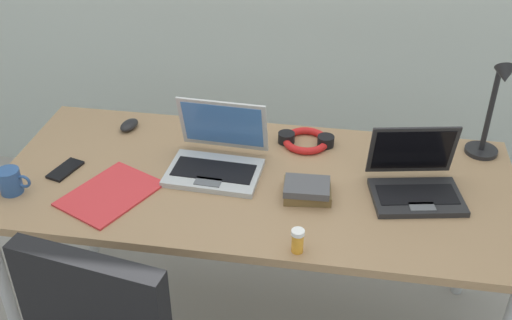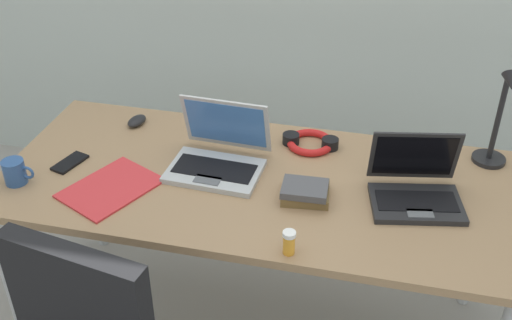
{
  "view_description": "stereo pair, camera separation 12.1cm",
  "coord_description": "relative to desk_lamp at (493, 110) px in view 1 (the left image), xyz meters",
  "views": [
    {
      "loc": [
        0.29,
        -1.76,
        1.98
      ],
      "look_at": [
        0.0,
        0.0,
        0.82
      ],
      "focal_mm": 43.65,
      "sensor_mm": 36.0,
      "label": 1
    },
    {
      "loc": [
        0.41,
        -1.74,
        1.98
      ],
      "look_at": [
        0.0,
        0.0,
        0.82
      ],
      "focal_mm": 43.65,
      "sensor_mm": 36.0,
      "label": 2
    }
  ],
  "objects": [
    {
      "name": "computer_mouse",
      "position": [
        -1.35,
        -0.01,
        -0.18
      ],
      "size": [
        0.08,
        0.11,
        0.03
      ],
      "primitive_type": "ellipsoid",
      "rotation": [
        0.0,
        0.0,
        -0.24
      ],
      "color": "black",
      "rests_on": "desk"
    },
    {
      "name": "laptop_back_right",
      "position": [
        -0.95,
        -0.23,
        -0.15
      ],
      "size": [
        0.34,
        0.3,
        0.24
      ],
      "color": "#B7BABC",
      "rests_on": "desk"
    },
    {
      "name": "paper_folder_near_lamp",
      "position": [
        -1.27,
        -0.45,
        -0.19
      ],
      "size": [
        0.34,
        0.38,
        0.01
      ],
      "primitive_type": "cube",
      "rotation": [
        0.0,
        0.0,
        -0.44
      ],
      "color": "red",
      "rests_on": "desk"
    },
    {
      "name": "book_stack",
      "position": [
        -0.62,
        -0.35,
        -0.17
      ],
      "size": [
        0.17,
        0.16,
        0.06
      ],
      "color": "brown",
      "rests_on": "desk"
    },
    {
      "name": "coffee_mug",
      "position": [
        -1.6,
        -0.49,
        -0.15
      ],
      "size": [
        0.11,
        0.08,
        0.09
      ],
      "color": "#2D518C",
      "rests_on": "desk"
    },
    {
      "name": "pill_bottle",
      "position": [
        -0.62,
        -0.63,
        -0.16
      ],
      "size": [
        0.04,
        0.04,
        0.08
      ],
      "color": "gold",
      "rests_on": "desk"
    },
    {
      "name": "desk",
      "position": [
        -0.8,
        -0.28,
        -0.25
      ],
      "size": [
        1.8,
        0.8,
        0.74
      ],
      "color": "#9E7A56",
      "rests_on": "ground_plane"
    },
    {
      "name": "desk_lamp",
      "position": [
        0.0,
        0.0,
        0.0
      ],
      "size": [
        0.12,
        0.18,
        0.4
      ],
      "color": "black",
      "rests_on": "desk"
    },
    {
      "name": "headphones",
      "position": [
        -0.65,
        -0.01,
        -0.18
      ],
      "size": [
        0.21,
        0.18,
        0.04
      ],
      "color": "red",
      "rests_on": "desk"
    },
    {
      "name": "cell_phone",
      "position": [
        -1.48,
        -0.34,
        -0.19
      ],
      "size": [
        0.1,
        0.15,
        0.01
      ],
      "primitive_type": "cube",
      "rotation": [
        0.0,
        0.0,
        -0.28
      ],
      "color": "black",
      "rests_on": "desk"
    },
    {
      "name": "laptop_back_left",
      "position": [
        -0.26,
        -0.27,
        -0.15
      ],
      "size": [
        0.34,
        0.3,
        0.22
      ],
      "color": "#232326",
      "rests_on": "desk"
    }
  ]
}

